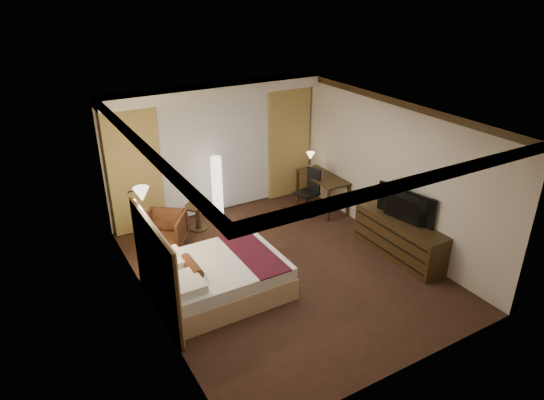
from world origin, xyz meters
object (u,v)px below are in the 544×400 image
dresser (399,238)px  desk (322,192)px  floor_lamp (217,189)px  office_chair (307,192)px  armchair (164,229)px  television (402,203)px  bed (220,278)px  side_table (198,217)px

dresser → desk: bearing=91.3°
floor_lamp → dresser: floor_lamp is taller
dresser → office_chair: bearing=102.0°
armchair → office_chair: office_chair is taller
office_chair → television: bearing=-87.5°
floor_lamp → bed: bearing=-113.6°
armchair → television: size_ratio=0.64×
television → bed: bearing=69.2°
desk → office_chair: office_chair is taller
bed → television: bearing=-10.0°
desk → television: television is taller
side_table → office_chair: office_chair is taller
desk → dresser: size_ratio=0.68×
television → side_table: bearing=33.7°
bed → floor_lamp: 2.57m
side_table → dresser: bearing=-45.2°
floor_lamp → office_chair: 1.86m
office_chair → armchair: bearing=168.2°
dresser → floor_lamp: bearing=127.3°
bed → armchair: armchair is taller
bed → side_table: 2.22m
bed → floor_lamp: (1.02, 2.32, 0.41)m
bed → side_table: bearing=76.8°
bed → side_table: (0.51, 2.16, -0.02)m
desk → office_chair: size_ratio=1.26×
bed → dresser: size_ratio=1.06×
dresser → television: size_ratio=1.61×
floor_lamp → desk: 2.26m
office_chair → dresser: 2.28m
television → dresser: bearing=-100.8°
armchair → office_chair: bearing=33.0°
dresser → television: bearing=-180.0°
side_table → desk: (2.66, -0.45, 0.11)m
bed → armchair: bearing=99.0°
side_table → floor_lamp: floor_lamp is taller
floor_lamp → desk: (2.15, -0.61, -0.32)m
television → floor_lamp: bearing=26.2°
desk → dresser: bearing=-88.7°
floor_lamp → office_chair: bearing=-20.9°
armchair → television: 4.27m
floor_lamp → dresser: size_ratio=0.75×
side_table → television: television is taller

